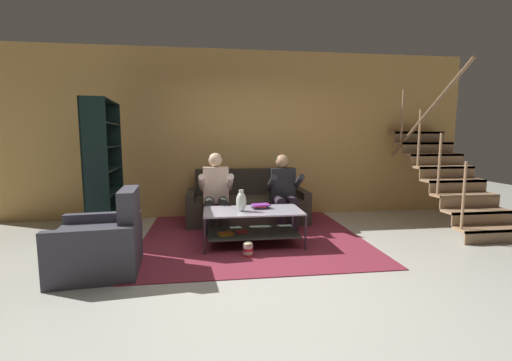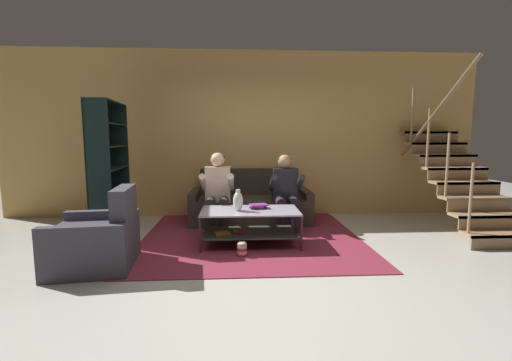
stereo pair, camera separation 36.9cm
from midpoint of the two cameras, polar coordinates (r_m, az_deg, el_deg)
ground at (r=3.95m, az=-2.84°, el=-13.57°), size 16.80×16.80×0.00m
back_partition at (r=6.15m, az=-4.90°, el=7.62°), size 8.40×0.12×2.90m
staircase_run at (r=6.11m, az=27.75°, el=1.37°), size 0.96×2.10×2.43m
couch at (r=5.75m, az=-3.41°, el=-4.04°), size 1.96×0.89×0.86m
person_seated_left at (r=5.16m, az=-8.72°, el=-1.44°), size 0.50×0.58×1.17m
person_seated_right at (r=5.24m, az=2.64°, el=-1.38°), size 0.50×0.58×1.14m
coffee_table at (r=4.49m, az=-3.02°, el=-6.85°), size 1.27×0.68×0.46m
area_rug at (r=5.07m, az=-3.05°, el=-8.79°), size 3.00×3.23×0.01m
vase at (r=4.37m, az=-4.89°, el=-3.46°), size 0.13×0.13×0.28m
book_stack at (r=4.54m, az=-1.58°, el=-4.32°), size 0.25×0.20×0.06m
bookshelf at (r=5.34m, az=-26.28°, el=0.29°), size 0.39×1.08×1.91m
armchair at (r=4.04m, az=-26.84°, el=-9.57°), size 0.90×0.91×0.87m
popcorn_tub at (r=4.11m, az=-3.98°, el=-11.40°), size 0.12×0.12×0.18m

